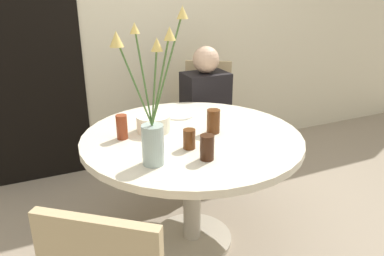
{
  "coord_description": "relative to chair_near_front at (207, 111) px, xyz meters",
  "views": [
    {
      "loc": [
        -0.81,
        -1.76,
        1.5
      ],
      "look_at": [
        0.0,
        0.0,
        0.75
      ],
      "focal_mm": 35.0,
      "sensor_mm": 36.0,
      "label": 1
    }
  ],
  "objects": [
    {
      "name": "ground_plane",
      "position": [
        -0.53,
        -0.86,
        -0.51
      ],
      "size": [
        16.0,
        16.0,
        0.0
      ],
      "primitive_type": "plane",
      "color": "gray"
    },
    {
      "name": "wall_back",
      "position": [
        -0.53,
        0.41,
        0.79
      ],
      "size": [
        8.0,
        0.05,
        2.6
      ],
      "color": "beige",
      "rests_on": "ground_plane"
    },
    {
      "name": "doorway_panel",
      "position": [
        -1.35,
        0.38,
        0.51
      ],
      "size": [
        0.9,
        0.01,
        2.05
      ],
      "color": "black",
      "rests_on": "ground_plane"
    },
    {
      "name": "dining_table",
      "position": [
        -0.53,
        -0.86,
        0.08
      ],
      "size": [
        1.23,
        1.23,
        0.71
      ],
      "color": "beige",
      "rests_on": "ground_plane"
    },
    {
      "name": "chair_near_front",
      "position": [
        0.0,
        0.0,
        0.0
      ],
      "size": [
        0.55,
        0.55,
        0.91
      ],
      "rotation": [
        0.0,
        0.0,
        -0.55
      ],
      "color": "#9E896B",
      "rests_on": "ground_plane"
    },
    {
      "name": "birthday_cake",
      "position": [
        -0.71,
        -0.72,
        0.24
      ],
      "size": [
        0.19,
        0.19,
        0.14
      ],
      "color": "white",
      "rests_on": "dining_table"
    },
    {
      "name": "flower_vase",
      "position": [
        -0.85,
        -1.13,
        0.43
      ],
      "size": [
        0.33,
        0.16,
        0.7
      ],
      "color": "#9EB2AD",
      "rests_on": "dining_table"
    },
    {
      "name": "side_plate",
      "position": [
        -0.47,
        -0.53,
        0.2
      ],
      "size": [
        0.2,
        0.2,
        0.01
      ],
      "color": "white",
      "rests_on": "dining_table"
    },
    {
      "name": "drink_glass_0",
      "position": [
        -0.6,
        -1.18,
        0.26
      ],
      "size": [
        0.07,
        0.07,
        0.12
      ],
      "color": "#33190C",
      "rests_on": "dining_table"
    },
    {
      "name": "drink_glass_1",
      "position": [
        -0.9,
        -0.76,
        0.27
      ],
      "size": [
        0.06,
        0.06,
        0.13
      ],
      "color": "maroon",
      "rests_on": "dining_table"
    },
    {
      "name": "drink_glass_2",
      "position": [
        -0.62,
        -1.03,
        0.25
      ],
      "size": [
        0.06,
        0.06,
        0.1
      ],
      "color": "#51280F",
      "rests_on": "dining_table"
    },
    {
      "name": "drink_glass_3",
      "position": [
        -0.41,
        -0.88,
        0.27
      ],
      "size": [
        0.07,
        0.07,
        0.13
      ],
      "color": "#51280F",
      "rests_on": "dining_table"
    },
    {
      "name": "person_woman",
      "position": [
        -0.08,
        -0.14,
        -0.01
      ],
      "size": [
        0.34,
        0.24,
        1.07
      ],
      "color": "#383333",
      "rests_on": "ground_plane"
    }
  ]
}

